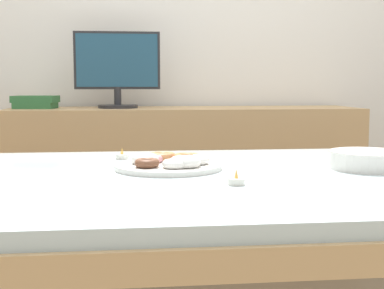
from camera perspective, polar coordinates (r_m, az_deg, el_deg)
wall_back at (r=3.03m, az=-1.32°, el=12.82°), size 8.00×0.10×2.60m
dining_table at (r=1.43m, az=4.46°, el=-6.24°), size 1.71×1.06×0.73m
sideboard at (r=2.77m, az=-0.73°, el=-4.83°), size 1.76×0.44×0.84m
computer_monitor at (r=2.70m, az=-7.97°, el=7.88°), size 0.42×0.20×0.38m
book_stack at (r=2.74m, az=-16.35°, el=4.37°), size 0.22×0.17×0.06m
pastry_platter at (r=1.49m, az=-2.47°, el=-2.01°), size 0.30×0.30×0.04m
plate_stack at (r=1.57m, az=18.21°, el=-1.58°), size 0.21×0.21×0.05m
tealight_near_cakes at (r=1.70m, az=-7.47°, el=-1.22°), size 0.04×0.04×0.04m
tealight_right_edge at (r=1.26m, az=4.74°, el=-3.86°), size 0.04×0.04×0.04m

